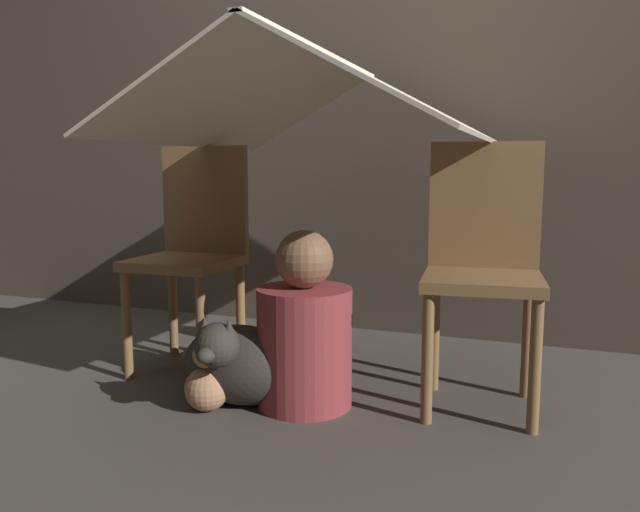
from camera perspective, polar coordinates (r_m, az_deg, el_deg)
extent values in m
plane|color=#47423D|center=(2.24, -0.50, -12.41)|extent=(8.80, 8.80, 0.00)
cube|color=#4C4238|center=(3.04, 6.25, 16.79)|extent=(7.00, 0.05, 2.50)
cylinder|color=brown|center=(2.43, -17.25, -6.10)|extent=(0.04, 0.04, 0.41)
cylinder|color=brown|center=(2.26, -10.81, -6.91)|extent=(0.04, 0.04, 0.41)
cylinder|color=brown|center=(2.68, -13.29, -4.67)|extent=(0.04, 0.04, 0.41)
cylinder|color=brown|center=(2.53, -7.27, -5.26)|extent=(0.04, 0.04, 0.41)
cube|color=brown|center=(2.43, -12.31, -0.59)|extent=(0.38, 0.38, 0.04)
cube|color=brown|center=(2.55, -10.48, 5.07)|extent=(0.37, 0.04, 0.43)
cylinder|color=brown|center=(1.95, 9.78, -9.25)|extent=(0.04, 0.04, 0.41)
cylinder|color=brown|center=(1.96, 19.06, -9.55)|extent=(0.04, 0.04, 0.41)
cylinder|color=brown|center=(2.25, 10.42, -6.96)|extent=(0.04, 0.04, 0.41)
cylinder|color=brown|center=(2.26, 18.42, -7.22)|extent=(0.04, 0.04, 0.41)
cube|color=brown|center=(2.05, 14.63, -2.20)|extent=(0.41, 0.41, 0.04)
cube|color=brown|center=(2.19, 14.82, 4.51)|extent=(0.37, 0.07, 0.43)
cube|color=silver|center=(2.28, -6.73, 13.94)|extent=(0.56, 1.18, 0.31)
cube|color=silver|center=(2.08, 7.38, 14.51)|extent=(0.56, 1.18, 0.31)
cube|color=silver|center=(2.19, 0.00, 18.18)|extent=(0.04, 1.18, 0.01)
cylinder|color=maroon|center=(2.08, -1.42, -8.31)|extent=(0.31, 0.31, 0.40)
sphere|color=brown|center=(2.02, -1.45, -0.29)|extent=(0.19, 0.19, 0.19)
ellipsoid|color=#332D28|center=(2.12, -7.19, -9.82)|extent=(0.42, 0.25, 0.27)
sphere|color=#332D28|center=(1.96, -9.40, -8.04)|extent=(0.14, 0.14, 0.14)
ellipsoid|color=#332D28|center=(1.91, -10.36, -8.92)|extent=(0.06, 0.07, 0.05)
cone|color=#332D28|center=(1.97, -10.51, -6.31)|extent=(0.05, 0.05, 0.06)
cone|color=#332D28|center=(1.93, -8.33, -6.57)|extent=(0.05, 0.05, 0.06)
cube|color=#E5CC66|center=(2.52, -5.58, -8.93)|extent=(0.45, 0.36, 0.10)
sphere|color=tan|center=(2.10, -10.30, -11.85)|extent=(0.15, 0.15, 0.15)
sphere|color=tan|center=(2.06, -10.38, -8.90)|extent=(0.09, 0.09, 0.09)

